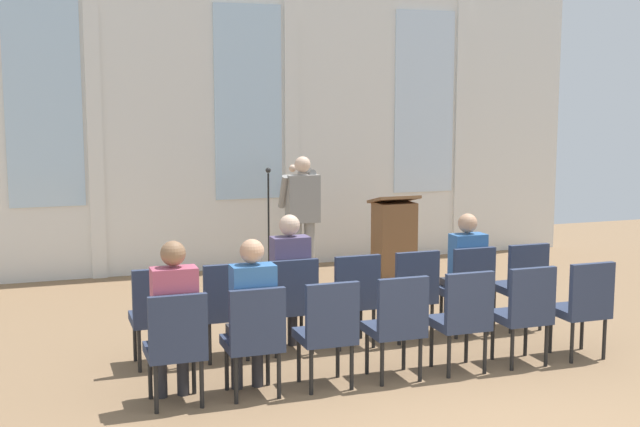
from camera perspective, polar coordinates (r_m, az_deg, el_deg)
rear_partition at (r=12.04m, az=-4.85°, el=5.97°), size 10.34×0.14×4.06m
speaker at (r=10.95m, az=-1.21°, el=0.21°), size 0.52×0.69×1.70m
mic_stand at (r=11.02m, az=-3.50°, el=-3.18°), size 0.28×0.28×1.55m
lectern at (r=11.39m, az=5.07°, el=-1.72°), size 0.60×0.48×1.16m
chair_r0_c0 at (r=7.79m, az=-11.05°, el=-6.50°), size 0.46×0.44×0.94m
chair_r0_c1 at (r=7.90m, az=-6.43°, el=-6.20°), size 0.46×0.44×0.94m
chair_r0_c2 at (r=8.06m, az=-1.97°, el=-5.87°), size 0.46×0.44×0.94m
audience_r0_c2 at (r=8.09m, az=-2.14°, el=-4.27°), size 0.36×0.39×1.35m
chair_r0_c3 at (r=8.27m, az=2.29°, el=-5.52°), size 0.46×0.44×0.94m
chair_r0_c4 at (r=8.51m, az=6.31°, el=-5.17°), size 0.46×0.44×0.94m
chair_r0_c5 at (r=8.80m, az=10.09°, el=-4.81°), size 0.46×0.44×0.94m
audience_r0_c5 at (r=8.84m, az=9.85°, el=-3.59°), size 0.36×0.39×1.27m
chair_r0_c6 at (r=9.12m, az=13.61°, el=-4.46°), size 0.46×0.44×0.94m
chair_r1_c0 at (r=6.79m, az=-9.78°, el=-8.62°), size 0.46×0.44×0.94m
audience_r1_c0 at (r=6.81m, az=-9.93°, el=-6.76°), size 0.36×0.39×1.34m
chair_r1_c1 at (r=6.92m, az=-4.50°, el=-8.23°), size 0.46×0.44×0.94m
audience_r1_c1 at (r=6.94m, az=-4.69°, el=-6.48°), size 0.36×0.39×1.32m
chair_r1_c2 at (r=7.10m, az=0.55°, el=-7.78°), size 0.46×0.44×0.94m
chair_r1_c3 at (r=7.33m, az=5.30°, el=-7.31°), size 0.46×0.44×0.94m
chair_r1_c4 at (r=7.61m, az=9.72°, el=-6.82°), size 0.46×0.44×0.94m
chair_r1_c5 at (r=7.93m, az=13.80°, el=-6.34°), size 0.46×0.44×0.94m
chair_r1_c6 at (r=8.28m, az=17.54°, el=-5.86°), size 0.46×0.44×0.94m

